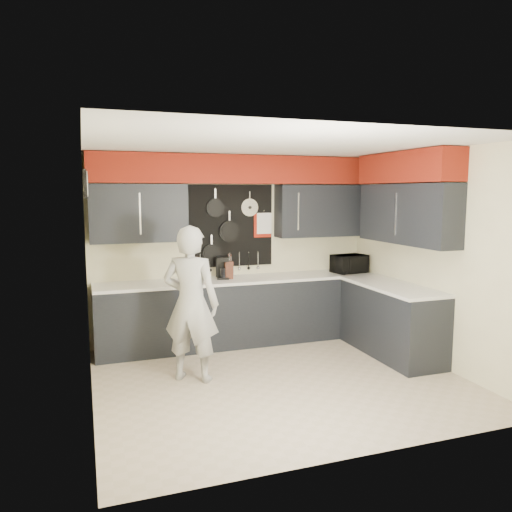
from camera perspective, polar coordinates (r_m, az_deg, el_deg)
name	(u,v)px	position (r m, az deg, el deg)	size (l,w,h in m)	color
ground	(279,379)	(5.79, 2.65, -13.91)	(4.00, 4.00, 0.00)	#BCAA92
back_wall_assembly	(237,198)	(6.91, -2.14, 6.60)	(4.00, 0.36, 2.60)	#F8F3C0
right_wall_assembly	(410,204)	(6.54, 17.19, 5.65)	(0.36, 3.50, 2.60)	#F8F3C0
left_wall_assembly	(88,272)	(5.08, -18.69, -1.70)	(0.05, 3.50, 2.60)	#F8F3C0
base_cabinets	(282,313)	(6.83, 2.98, -6.57)	(3.95, 2.20, 0.92)	black
microwave	(349,264)	(7.43, 10.60, -0.89)	(0.48, 0.33, 0.27)	black
knife_block	(229,270)	(6.81, -3.13, -1.61)	(0.11, 0.11, 0.24)	#3E1E13
utensil_crock	(230,272)	(6.89, -3.02, -1.88)	(0.12, 0.12, 0.15)	silver
coffee_maker	(223,267)	(6.83, -3.84, -1.30)	(0.21, 0.24, 0.30)	black
person	(191,304)	(5.58, -7.45, -5.44)	(0.64, 0.42, 1.74)	#A4A4A2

